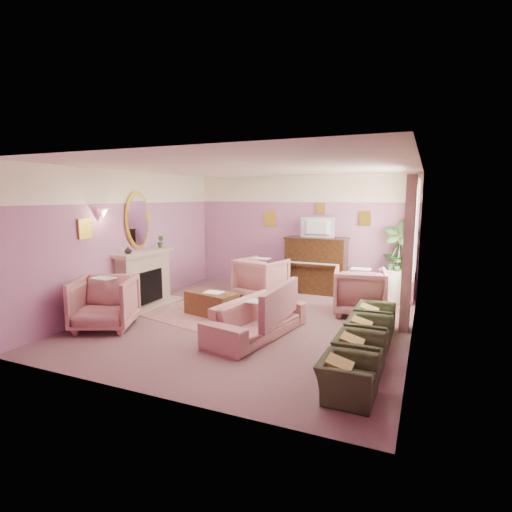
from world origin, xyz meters
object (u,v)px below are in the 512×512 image
at_px(television, 317,226).
at_px(side_table, 390,286).
at_px(floral_armchair_left, 261,275).
at_px(olive_chair_c, 368,329).
at_px(sofa, 257,312).
at_px(olive_chair_a, 347,372).
at_px(olive_chair_b, 359,347).
at_px(floral_armchair_front, 105,300).
at_px(olive_chair_d, 375,314).
at_px(floral_armchair_right, 360,289).
at_px(coffee_table, 211,304).
at_px(piano, 316,266).

relative_size(television, side_table, 1.14).
bearing_deg(floral_armchair_left, olive_chair_c, -39.81).
bearing_deg(floral_armchair_left, side_table, 16.27).
xyz_separation_m(sofa, side_table, (1.82, 3.19, -0.06)).
distance_m(olive_chair_a, side_table, 4.67).
bearing_deg(olive_chair_b, floral_armchair_front, -179.39).
height_order(olive_chair_c, olive_chair_d, same).
bearing_deg(olive_chair_a, television, 109.14).
bearing_deg(olive_chair_d, floral_armchair_right, 112.97).
height_order(television, coffee_table, television).
distance_m(coffee_table, sofa, 1.48).
bearing_deg(floral_armchair_left, sofa, -68.91).
height_order(television, olive_chair_c, television).
bearing_deg(olive_chair_b, olive_chair_a, -90.00).
distance_m(floral_armchair_front, olive_chair_c, 4.43).
bearing_deg(floral_armchair_left, floral_armchair_front, -118.08).
bearing_deg(olive_chair_b, floral_armchair_left, 131.27).
relative_size(sofa, olive_chair_c, 2.85).
bearing_deg(side_table, piano, 175.05).
height_order(sofa, olive_chair_a, sofa).
relative_size(piano, olive_chair_b, 1.96).
bearing_deg(sofa, coffee_table, 150.51).
bearing_deg(television, floral_armchair_right, -47.19).
relative_size(floral_armchair_front, olive_chair_a, 1.41).
xyz_separation_m(olive_chair_c, olive_chair_d, (0.00, 0.82, 0.00)).
height_order(olive_chair_d, side_table, side_table).
distance_m(floral_armchair_left, side_table, 2.86).
bearing_deg(olive_chair_a, side_table, 89.31).
relative_size(sofa, olive_chair_a, 2.85).
bearing_deg(piano, side_table, -4.95).
xyz_separation_m(sofa, floral_armchair_left, (-0.92, 2.39, 0.09)).
height_order(olive_chair_a, olive_chair_c, same).
bearing_deg(olive_chair_c, olive_chair_a, -90.00).
bearing_deg(floral_armchair_left, coffee_table, -101.95).
bearing_deg(floral_armchair_right, piano, 131.77).
height_order(television, olive_chair_a, television).
distance_m(piano, olive_chair_c, 3.60).
relative_size(television, coffee_table, 0.80).
bearing_deg(television, olive_chair_c, -62.13).
bearing_deg(floral_armchair_front, floral_armchair_right, 34.04).
xyz_separation_m(piano, coffee_table, (-1.38, -2.62, -0.43)).
relative_size(floral_armchair_right, olive_chair_d, 1.41).
xyz_separation_m(floral_armchair_right, floral_armchair_front, (-3.93, -2.65, 0.00)).
height_order(coffee_table, floral_armchair_front, floral_armchair_front).
relative_size(floral_armchair_front, olive_chair_d, 1.41).
distance_m(coffee_table, floral_armchair_front, 1.96).
relative_size(piano, sofa, 0.69).
xyz_separation_m(sofa, olive_chair_c, (1.76, 0.15, -0.10)).
height_order(television, sofa, television).
distance_m(coffee_table, olive_chair_d, 3.05).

